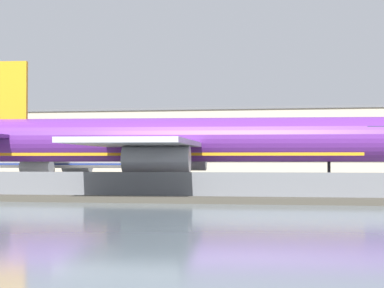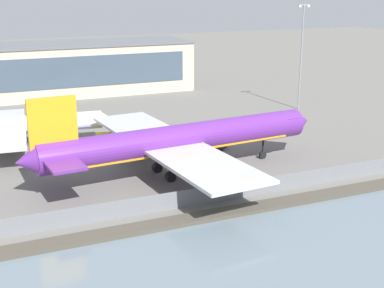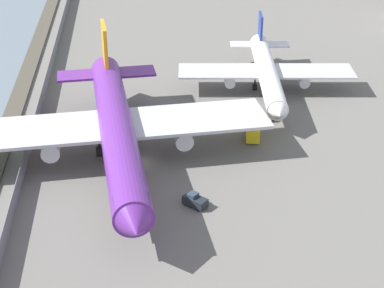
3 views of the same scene
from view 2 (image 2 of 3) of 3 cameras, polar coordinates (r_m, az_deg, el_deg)
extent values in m
plane|color=#66635E|center=(90.40, -1.79, -2.58)|extent=(500.00, 500.00, 0.00)
cube|color=#474238|center=(72.94, 4.24, -7.21)|extent=(320.00, 3.00, 0.50)
cube|color=slate|center=(76.24, 2.69, -5.28)|extent=(280.00, 0.08, 2.53)
cylinder|color=slate|center=(76.24, 2.69, -5.28)|extent=(0.10, 0.10, 2.53)
cylinder|color=#602889|center=(86.18, -1.14, 0.55)|extent=(46.70, 8.74, 4.78)
cone|color=#602889|center=(99.46, 11.53, 2.38)|extent=(3.48, 4.79, 4.54)
cone|color=#602889|center=(78.53, -17.27, -1.82)|extent=(3.46, 4.55, 4.30)
cube|color=#232D3D|center=(97.36, 10.11, 2.52)|extent=(2.96, 4.27, 1.43)
cube|color=orange|center=(86.55, -1.14, -0.29)|extent=(39.67, 7.19, 0.86)
cube|color=#B7BABF|center=(95.15, -5.47, 1.63)|extent=(12.09, 23.09, 0.48)
cube|color=#B7BABF|center=(75.94, 1.17, -2.15)|extent=(12.09, 23.09, 0.48)
cylinder|color=#B7BABF|center=(94.51, -4.25, 0.59)|extent=(6.71, 3.17, 2.63)
cylinder|color=#B7BABF|center=(78.56, 1.40, -2.70)|extent=(6.71, 3.17, 2.63)
cube|color=orange|center=(78.05, -14.63, 1.94)|extent=(6.99, 1.17, 8.12)
cube|color=#602889|center=(83.05, -15.11, -0.40)|extent=(5.33, 8.54, 0.38)
cube|color=#602889|center=(75.44, -13.62, -1.99)|extent=(5.33, 8.54, 0.38)
cylinder|color=black|center=(95.50, 7.57, -0.37)|extent=(0.33, 0.33, 2.79)
cylinder|color=black|center=(95.91, 7.54, -1.17)|extent=(1.38, 0.64, 1.34)
cylinder|color=black|center=(88.09, -3.76, -1.71)|extent=(0.38, 0.38, 2.79)
cylinder|color=black|center=(88.54, -3.74, -2.57)|extent=(1.62, 1.20, 1.54)
cylinder|color=black|center=(83.79, -2.32, -2.65)|extent=(0.38, 0.38, 2.79)
cylinder|color=black|center=(84.26, -2.31, -3.55)|extent=(1.62, 1.20, 1.54)
cylinder|color=white|center=(106.46, -18.42, 1.88)|extent=(33.00, 6.74, 3.46)
cone|color=white|center=(107.51, -9.16, 2.67)|extent=(2.56, 3.49, 3.28)
cube|color=#232D3D|center=(107.12, -10.36, 2.79)|extent=(2.19, 3.11, 1.04)
cube|color=navy|center=(106.69, -18.38, 1.39)|extent=(28.03, 5.55, 0.62)
cube|color=#B7BABF|center=(114.27, -19.22, 2.54)|extent=(8.77, 16.40, 0.35)
cube|color=#B7BABF|center=(98.99, -19.34, 0.47)|extent=(8.77, 16.40, 0.35)
cylinder|color=#B7BABF|center=(113.27, -18.68, 1.89)|extent=(4.76, 2.35, 1.90)
cylinder|color=#B7BABF|center=(100.47, -18.71, 0.10)|extent=(4.76, 2.35, 1.90)
cylinder|color=black|center=(107.52, -12.18, 1.00)|extent=(0.24, 0.24, 2.02)
cylinder|color=black|center=(107.79, -12.15, 0.48)|extent=(1.00, 0.48, 0.97)
cylinder|color=black|center=(108.96, -19.50, 0.61)|extent=(0.28, 0.28, 2.02)
cylinder|color=black|center=(109.23, -19.45, 0.10)|extent=(1.19, 0.89, 1.11)
cylinder|color=black|center=(105.47, -19.53, 0.10)|extent=(0.28, 0.28, 2.02)
cylinder|color=black|center=(105.74, -19.48, -0.42)|extent=(1.19, 0.89, 1.11)
cube|color=#1E2328|center=(101.10, 3.09, -0.08)|extent=(3.38, 3.40, 1.11)
cube|color=#283847|center=(100.51, 3.02, 0.30)|extent=(1.70, 1.70, 0.50)
cylinder|color=black|center=(100.11, 3.28, -0.48)|extent=(0.65, 0.65, 0.70)
cylinder|color=black|center=(100.51, 2.54, -0.40)|extent=(0.65, 0.65, 0.70)
cylinder|color=black|center=(101.93, 3.62, -0.18)|extent=(0.65, 0.65, 0.70)
cylinder|color=black|center=(102.32, 2.89, -0.10)|extent=(0.65, 0.65, 0.70)
cube|color=yellow|center=(104.60, -8.78, 0.62)|extent=(5.49, 2.98, 2.07)
cube|color=#283847|center=(104.38, -9.78, 0.76)|extent=(1.48, 2.16, 0.83)
cube|color=orange|center=(104.30, -8.80, 1.21)|extent=(0.68, 1.12, 0.16)
cylinder|color=black|center=(103.84, -9.60, -0.03)|extent=(0.87, 0.36, 0.84)
cylinder|color=black|center=(105.62, -9.67, 0.25)|extent=(0.87, 0.36, 0.84)
cylinder|color=black|center=(104.07, -7.83, 0.09)|extent=(0.87, 0.36, 0.84)
cylinder|color=black|center=(105.85, -7.93, 0.37)|extent=(0.87, 0.36, 0.84)
cube|color=#BCB299|center=(156.12, -17.14, 7.41)|extent=(91.26, 21.90, 13.75)
cube|color=#3D4C5B|center=(145.18, -16.63, 7.10)|extent=(83.96, 0.16, 8.25)
cube|color=#5B5E63|center=(155.25, -17.37, 10.01)|extent=(91.86, 22.50, 0.50)
cylinder|color=gray|center=(134.51, 11.56, 9.00)|extent=(0.36, 0.36, 25.54)
cube|color=gray|center=(133.54, 11.87, 14.33)|extent=(3.20, 0.24, 0.24)
cube|color=silver|center=(132.86, 11.43, 14.21)|extent=(0.60, 0.40, 0.44)
cube|color=silver|center=(134.24, 12.30, 14.18)|extent=(0.60, 0.40, 0.44)
camera|label=1|loc=(54.96, 63.02, -21.60)|focal=70.00mm
camera|label=3|loc=(139.07, 33.66, 20.58)|focal=60.00mm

